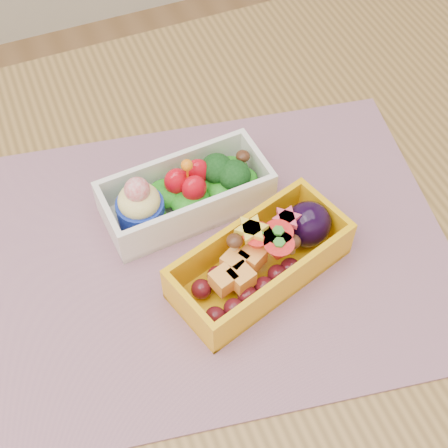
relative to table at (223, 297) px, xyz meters
name	(u,v)px	position (x,y,z in m)	size (l,w,h in m)	color
table	(223,297)	(0.00, 0.00, 0.00)	(1.20, 0.80, 0.75)	brown
placemat	(219,250)	(0.00, 0.00, 0.10)	(0.50, 0.38, 0.00)	#A47177
bento_white	(185,193)	(-0.02, 0.07, 0.13)	(0.19, 0.10, 0.08)	white
bento_yellow	(263,258)	(0.03, -0.04, 0.13)	(0.21, 0.14, 0.06)	#EFA90C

